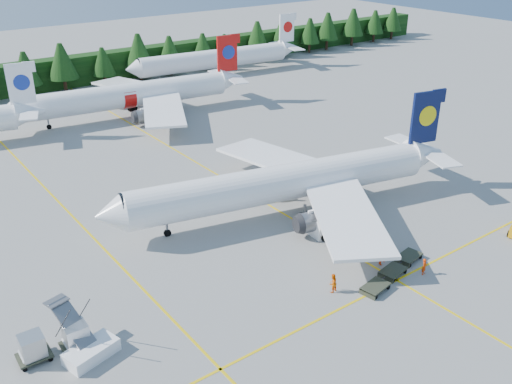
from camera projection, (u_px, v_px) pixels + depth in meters
ground at (307, 273)px, 55.13m from camera, size 320.00×320.00×0.00m
taxi_stripe_a at (89, 234)px, 62.10m from camera, size 0.25×120.00×0.01m
taxi_stripe_b at (239, 188)px, 72.87m from camera, size 0.25×120.00×0.01m
taxi_stripe_cross at (352, 303)px, 50.77m from camera, size 80.00×0.25×0.01m
treeline_hedge at (36, 76)px, 113.36m from camera, size 220.00×4.00×6.00m
airliner_navy at (276, 185)px, 64.77m from camera, size 41.87×34.07×12.34m
airliner_red at (123, 97)px, 97.77m from camera, size 42.12×34.47×12.27m
airliner_far_right at (210, 59)px, 124.30m from camera, size 40.96×7.79×11.92m
airstairs at (88, 347)px, 44.26m from camera, size 4.49×6.10×3.68m
service_truck at (336, 219)px, 62.11m from camera, size 6.08×2.53×2.88m
dolly_train at (393, 270)px, 54.62m from camera, size 9.62×3.79×0.16m
uld_pair at (55, 341)px, 44.19m from camera, size 5.75×2.69×1.94m
crew_a at (424, 267)px, 54.62m from camera, size 0.71×0.57×1.68m
crew_b at (333, 283)px, 51.94m from camera, size 1.00×0.84×1.87m
crew_c at (381, 257)px, 56.11m from camera, size 0.69×0.83×1.73m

